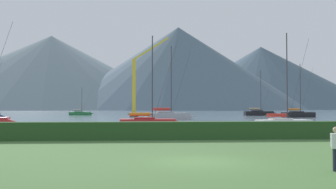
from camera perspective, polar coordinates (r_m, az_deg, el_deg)
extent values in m
plane|color=#477038|center=(16.36, 4.62, -10.30)|extent=(1000.00, 1000.00, 0.00)
cube|color=gray|center=(153.04, -3.08, -2.78)|extent=(320.00, 246.00, 0.00)
cube|color=#284C23|center=(27.16, 1.13, -5.58)|extent=(80.00, 1.20, 1.29)
cube|color=black|center=(102.63, 13.79, -2.83)|extent=(7.60, 2.81, 1.18)
cone|color=black|center=(103.89, 16.07, -2.80)|extent=(1.32, 1.05, 1.01)
cube|color=black|center=(102.50, 13.55, -2.60)|extent=(2.85, 1.89, 0.75)
cylinder|color=#333338|center=(102.87, 14.11, 0.44)|extent=(0.15, 0.15, 11.63)
cylinder|color=#333338|center=(102.33, 13.22, -2.15)|extent=(3.39, 0.23, 0.13)
cylinder|color=tan|center=(102.33, 13.22, -2.15)|extent=(2.89, 0.56, 0.47)
cylinder|color=#333338|center=(103.37, 15.05, 0.28)|extent=(3.58, 0.14, 11.06)
cube|color=red|center=(42.58, -3.16, -4.44)|extent=(6.28, 2.20, 0.98)
cone|color=red|center=(42.82, 1.64, -4.43)|extent=(1.08, 0.84, 0.84)
cube|color=#A52020|center=(42.56, -3.64, -3.96)|extent=(2.34, 1.52, 0.63)
cylinder|color=#333338|center=(42.68, -2.43, 2.39)|extent=(0.13, 0.13, 10.06)
cylinder|color=#333338|center=(42.54, -4.33, -3.05)|extent=(2.82, 0.13, 0.11)
cylinder|color=orange|center=(42.54, -4.33, -3.05)|extent=(2.40, 0.41, 0.39)
cylinder|color=#333338|center=(42.74, -0.45, 2.04)|extent=(2.98, 0.05, 9.57)
cube|color=#9E9EA3|center=(67.19, -0.07, -3.39)|extent=(8.30, 3.91, 1.25)
cone|color=#9E9EA3|center=(68.34, 3.67, -3.36)|extent=(1.51, 1.26, 1.07)
cube|color=gray|center=(67.09, -0.45, -3.00)|extent=(3.22, 2.34, 0.80)
cylinder|color=#333338|center=(67.49, 0.50, 2.11)|extent=(0.16, 0.16, 12.81)
cylinder|color=#333338|center=(66.94, -0.99, -2.27)|extent=(3.57, 0.68, 0.14)
cylinder|color=red|center=(66.94, -0.99, -2.27)|extent=(3.09, 0.96, 0.50)
cylinder|color=#333338|center=(67.92, 2.04, 1.81)|extent=(3.75, 0.61, 12.18)
cone|color=navy|center=(76.52, -24.20, -3.09)|extent=(1.35, 1.12, 0.95)
cube|color=#236B38|center=(106.84, -13.41, -2.87)|extent=(5.90, 2.33, 0.91)
cone|color=#236B38|center=(106.16, -11.67, -2.89)|extent=(1.04, 0.83, 0.77)
cube|color=#206032|center=(106.91, -13.58, -2.69)|extent=(2.23, 1.52, 0.58)
cylinder|color=#333338|center=(106.73, -13.14, -0.89)|extent=(0.12, 0.12, 7.29)
cylinder|color=#333338|center=(107.01, -13.83, -2.36)|extent=(2.61, 0.25, 0.10)
cylinder|color=gray|center=(107.01, -13.83, -2.36)|extent=(2.23, 0.50, 0.36)
cylinder|color=#333338|center=(106.44, -12.42, -1.00)|extent=(2.75, 0.19, 6.93)
cube|color=black|center=(88.27, 19.43, -2.96)|extent=(7.60, 3.80, 1.14)
cone|color=black|center=(90.66, 21.60, -2.90)|extent=(1.41, 1.19, 0.97)
cube|color=black|center=(88.03, 19.20, -2.69)|extent=(2.98, 2.22, 0.73)
cylinder|color=#333338|center=(88.69, 19.72, 0.79)|extent=(0.15, 0.15, 11.46)
cylinder|color=#333338|center=(87.69, 18.87, -2.19)|extent=(3.24, 0.73, 0.12)
cylinder|color=orange|center=(87.69, 18.87, -2.19)|extent=(2.82, 0.97, 0.46)
cylinder|color=#333338|center=(89.66, 20.62, 0.59)|extent=(3.40, 0.68, 10.90)
cube|color=white|center=(43.20, 17.36, -4.35)|extent=(6.20, 2.93, 0.94)
cone|color=white|center=(45.00, 21.12, -4.21)|extent=(1.13, 0.94, 0.80)
cube|color=silver|center=(43.02, 16.96, -3.91)|extent=(2.40, 1.75, 0.60)
cylinder|color=#333338|center=(43.53, 17.87, 2.43)|extent=(0.12, 0.12, 10.18)
cylinder|color=#333338|center=(42.76, 16.38, -3.07)|extent=(2.66, 0.51, 0.10)
cylinder|color=red|center=(42.76, 16.38, -3.07)|extent=(2.31, 0.72, 0.37)
cylinder|color=#333338|center=(44.25, 19.44, 2.05)|extent=(2.80, 0.46, 9.68)
cone|color=red|center=(45.62, -22.85, -4.00)|extent=(1.39, 1.13, 1.01)
cylinder|color=#2D3347|center=(15.25, 24.29, -9.15)|extent=(0.14, 0.14, 0.85)
cylinder|color=silver|center=(15.11, 24.48, -6.54)|extent=(0.36, 0.36, 0.55)
cylinder|color=silver|center=(15.28, 23.88, -6.39)|extent=(0.09, 0.09, 0.50)
sphere|color=tan|center=(15.08, 24.46, -4.97)|extent=(0.22, 0.22, 0.22)
cube|color=#333338|center=(89.63, -5.28, -3.15)|extent=(2.00, 2.00, 0.80)
cube|color=gold|center=(89.75, -5.27, 1.29)|extent=(0.80, 0.80, 13.09)
cube|color=gold|center=(90.72, -2.61, 7.09)|extent=(8.49, 0.36, 5.62)
cone|color=#425666|center=(393.55, 14.14, 2.51)|extent=(221.41, 221.41, 64.26)
cone|color=#4C6070|center=(429.61, -15.61, 0.94)|extent=(353.84, 353.84, 46.06)
cone|color=slate|center=(362.62, -17.56, 3.27)|extent=(264.18, 264.18, 68.78)
cone|color=#4C6070|center=(325.35, 1.60, 4.08)|extent=(215.51, 215.51, 72.32)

